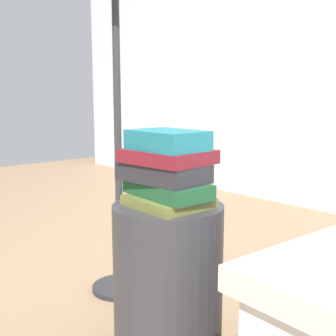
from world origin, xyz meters
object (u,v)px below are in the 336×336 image
(side_table, at_px, (168,278))
(book_forest, at_px, (168,189))
(book_teal, at_px, (168,140))
(book_maroon, at_px, (168,156))
(book_olive, at_px, (168,201))
(book_charcoal, at_px, (163,172))

(side_table, bearing_deg, book_forest, -52.43)
(side_table, xyz_separation_m, book_forest, (0.01, -0.01, 0.30))
(side_table, height_order, book_teal, book_teal)
(side_table, bearing_deg, book_maroon, 154.44)
(side_table, height_order, book_olive, book_olive)
(book_forest, distance_m, book_teal, 0.15)
(book_maroon, bearing_deg, side_table, -30.74)
(side_table, xyz_separation_m, book_teal, (0.01, -0.01, 0.45))
(side_table, relative_size, book_charcoal, 1.82)
(book_olive, height_order, book_forest, book_forest)
(side_table, relative_size, book_teal, 2.18)
(side_table, distance_m, book_forest, 0.30)
(book_teal, bearing_deg, book_olive, -17.32)
(book_charcoal, bearing_deg, book_maroon, 65.84)
(book_forest, relative_size, book_maroon, 1.09)
(book_olive, relative_size, book_forest, 0.84)
(book_forest, xyz_separation_m, book_maroon, (-0.01, 0.01, 0.10))
(book_forest, height_order, book_charcoal, book_charcoal)
(book_olive, xyz_separation_m, book_forest, (-0.01, 0.00, 0.04))
(side_table, xyz_separation_m, book_maroon, (-0.00, 0.00, 0.40))
(book_charcoal, relative_size, book_maroon, 1.08)
(book_charcoal, distance_m, book_teal, 0.10)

